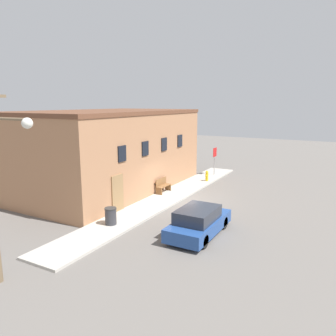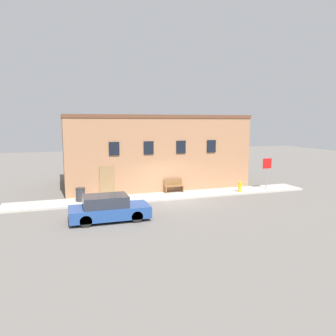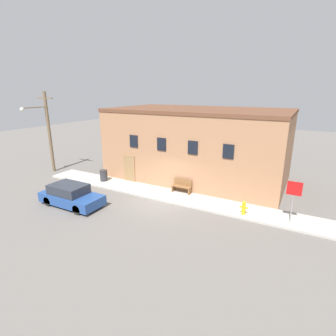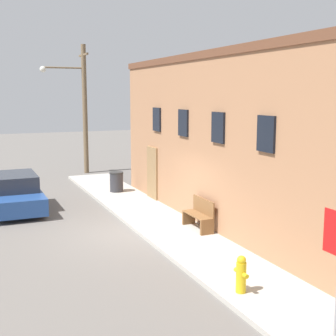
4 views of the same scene
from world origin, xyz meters
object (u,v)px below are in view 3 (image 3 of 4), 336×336
Objects in this scene: bench at (182,186)px; utility_pole at (47,130)px; parked_car at (71,196)px; stop_sign at (294,194)px; fire_hydrant at (244,208)px; trash_bin at (104,175)px.

bench is 12.89m from utility_pole.
stop_sign is at bearing 17.73° from parked_car.
parked_car is at bearing -162.27° from stop_sign.
utility_pole reaches higher than stop_sign.
utility_pole is 1.68× the size of parked_car.
stop_sign reaches higher than parked_car.
fire_hydrant is 4.77m from bench.
trash_bin reaches higher than fire_hydrant.
parked_car is at bearing -136.87° from bench.
fire_hydrant is at bearing -16.53° from bench.
trash_bin is 6.80m from utility_pole.
stop_sign is at bearing 7.31° from fire_hydrant.
utility_pole is (-6.00, -0.04, 3.20)m from trash_bin.
trash_bin is at bearing 178.51° from stop_sign.
bench is at bearing 43.13° from parked_car.
trash_bin is at bearing -173.89° from bench.
utility_pole is at bearing -176.65° from bench.
parked_car is at bearing -74.95° from trash_bin.
bench is at bearing 3.35° from utility_pole.
stop_sign is 0.56× the size of parked_car.
stop_sign is at bearing -8.48° from bench.
utility_pole is at bearing -179.65° from trash_bin.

